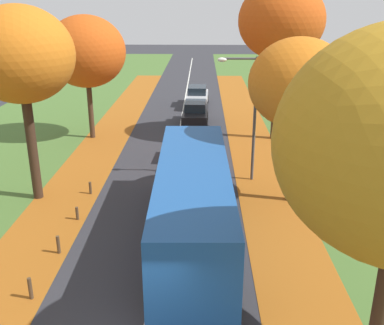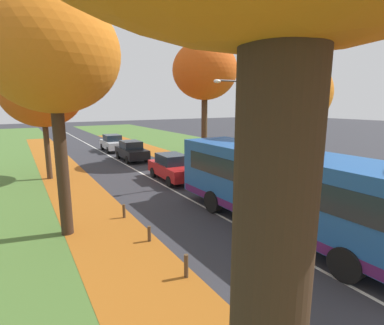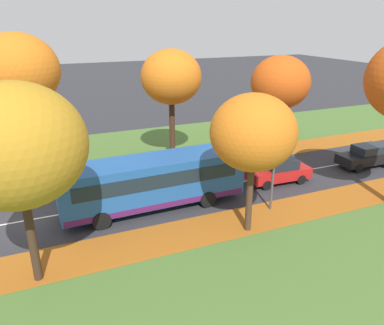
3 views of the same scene
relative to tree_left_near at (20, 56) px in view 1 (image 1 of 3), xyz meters
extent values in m
cube|color=#476B2D|center=(-3.34, 9.62, -6.28)|extent=(12.00, 90.00, 0.01)
cube|color=#9E5619|center=(1.26, 3.62, -6.27)|extent=(2.80, 60.00, 0.00)
cube|color=#476B2D|center=(15.06, 9.62, -6.28)|extent=(12.00, 90.00, 0.01)
cube|color=#9E5619|center=(10.46, 3.62, -6.27)|extent=(2.80, 60.00, 0.00)
cube|color=silver|center=(5.86, 9.62, -6.28)|extent=(0.12, 80.00, 0.01)
cylinder|color=#382619|center=(0.00, 0.00, -3.94)|extent=(0.42, 0.42, 4.68)
ellipsoid|color=orange|center=(0.00, 0.00, 0.04)|extent=(4.38, 4.38, 3.94)
cylinder|color=#422D1E|center=(0.32, 9.26, -4.47)|extent=(0.33, 0.33, 3.62)
ellipsoid|color=#C64C14|center=(0.32, 9.26, -0.86)|extent=(4.80, 4.80, 4.32)
cylinder|color=#382619|center=(11.32, -10.11, -4.32)|extent=(0.35, 0.35, 3.92)
cylinder|color=#422D1E|center=(11.29, 0.00, -4.44)|extent=(0.33, 0.33, 3.68)
ellipsoid|color=orange|center=(11.29, 0.00, -1.07)|extent=(4.11, 4.11, 3.70)
cylinder|color=#422D1E|center=(11.99, 9.34, -3.62)|extent=(0.48, 0.48, 5.32)
ellipsoid|color=#C64C14|center=(11.99, 9.34, 0.94)|extent=(5.08, 5.08, 4.57)
cylinder|color=#4C3823|center=(2.29, -7.22, -5.92)|extent=(0.12, 0.12, 0.72)
cylinder|color=#4C3823|center=(2.35, -4.67, -5.94)|extent=(0.12, 0.12, 0.68)
cylinder|color=#4C3823|center=(2.34, -2.12, -6.00)|extent=(0.12, 0.12, 0.56)
cylinder|color=#4C3823|center=(2.27, 0.43, -5.99)|extent=(0.12, 0.12, 0.59)
cylinder|color=#47474C|center=(9.86, 2.36, -3.28)|extent=(0.14, 0.14, 6.00)
cylinder|color=#47474C|center=(9.06, 2.36, -0.38)|extent=(1.60, 0.10, 0.10)
ellipsoid|color=silver|center=(8.26, 2.36, -0.43)|extent=(0.44, 0.28, 0.20)
cube|color=#1E5199|center=(7.07, -3.73, -4.55)|extent=(2.70, 10.45, 2.50)
cube|color=#19232D|center=(7.17, -8.87, -4.20)|extent=(2.30, 0.14, 1.30)
cube|color=#19232D|center=(7.07, -3.73, -4.15)|extent=(2.72, 9.20, 0.80)
cube|color=#4C1951|center=(7.07, -3.73, -5.62)|extent=(2.72, 10.24, 0.32)
cylinder|color=black|center=(8.32, -6.93, -5.80)|extent=(0.32, 0.97, 0.96)
cylinder|color=black|center=(5.95, -6.98, -5.80)|extent=(0.32, 0.97, 0.96)
cylinder|color=black|center=(8.20, -0.85, -5.80)|extent=(0.32, 0.97, 0.96)
cylinder|color=black|center=(5.83, -0.89, -5.80)|extent=(0.32, 0.97, 0.96)
cube|color=#B21919|center=(6.84, 4.94, -5.61)|extent=(1.89, 4.27, 0.70)
cube|color=#19232D|center=(6.85, 5.09, -4.96)|extent=(1.54, 2.08, 0.60)
cylinder|color=black|center=(7.56, 3.60, -5.96)|extent=(0.25, 0.65, 0.64)
cylinder|color=black|center=(6.00, 3.67, -5.96)|extent=(0.25, 0.65, 0.64)
cylinder|color=black|center=(7.68, 6.20, -5.96)|extent=(0.25, 0.65, 0.64)
cylinder|color=black|center=(6.12, 6.27, -5.96)|extent=(0.25, 0.65, 0.64)
cube|color=black|center=(6.89, 12.55, -5.61)|extent=(1.81, 4.24, 0.70)
cube|color=#19232D|center=(6.89, 12.70, -4.96)|extent=(1.50, 2.05, 0.60)
cylinder|color=black|center=(7.64, 11.23, -5.96)|extent=(0.24, 0.65, 0.64)
cylinder|color=black|center=(6.07, 11.27, -5.96)|extent=(0.24, 0.65, 0.64)
cylinder|color=black|center=(7.70, 13.83, -5.96)|extent=(0.24, 0.65, 0.64)
cylinder|color=black|center=(6.14, 13.87, -5.96)|extent=(0.24, 0.65, 0.64)
cube|color=#B7BABF|center=(6.97, 18.32, -5.61)|extent=(1.84, 4.25, 0.70)
cube|color=#19232D|center=(6.97, 18.47, -4.96)|extent=(1.51, 2.06, 0.60)
cylinder|color=black|center=(7.71, 16.99, -5.96)|extent=(0.24, 0.65, 0.64)
cylinder|color=black|center=(6.14, 17.04, -5.96)|extent=(0.24, 0.65, 0.64)
cylinder|color=black|center=(7.79, 19.60, -5.96)|extent=(0.24, 0.65, 0.64)
cylinder|color=black|center=(6.23, 19.65, -5.96)|extent=(0.24, 0.65, 0.64)
camera|label=1|loc=(7.37, -18.34, 2.22)|focal=42.00mm
camera|label=2|loc=(-1.30, -11.16, -1.58)|focal=28.00mm
camera|label=3|loc=(25.73, -9.19, 3.87)|focal=35.00mm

